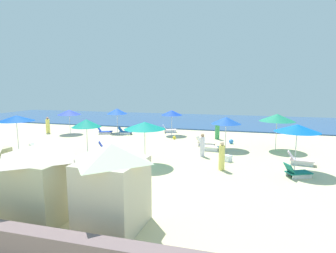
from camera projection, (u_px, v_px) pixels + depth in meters
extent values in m
plane|color=beige|center=(92.00, 175.00, 13.94)|extent=(60.00, 60.00, 0.00)
cube|color=#2A4F88|center=(183.00, 120.00, 35.59)|extent=(60.00, 14.65, 0.12)
cube|color=#BBB790|center=(41.00, 188.00, 9.38)|extent=(2.30, 2.12, 2.10)
pyramid|color=beige|center=(38.00, 151.00, 9.19)|extent=(2.53, 2.33, 0.48)
cube|color=beige|center=(113.00, 194.00, 8.65)|extent=(1.98, 2.10, 2.22)
pyramid|color=beige|center=(111.00, 152.00, 8.45)|extent=(2.18, 2.31, 0.54)
cylinder|color=silver|center=(276.00, 136.00, 19.28)|extent=(0.05, 0.05, 2.05)
cone|color=#1B835E|center=(277.00, 118.00, 19.09)|extent=(2.44, 2.44, 0.52)
cylinder|color=silver|center=(87.00, 141.00, 17.95)|extent=(0.05, 0.05, 1.85)
cone|color=#0C836E|center=(86.00, 123.00, 17.77)|extent=(1.92, 1.92, 0.51)
cube|color=silver|center=(109.00, 151.00, 18.50)|extent=(0.96, 0.48, 0.22)
cube|color=silver|center=(109.00, 150.00, 19.00)|extent=(0.96, 0.48, 0.22)
cube|color=#3340AD|center=(109.00, 148.00, 18.73)|extent=(1.30, 1.04, 0.06)
cube|color=#3340AD|center=(101.00, 145.00, 18.60)|extent=(0.55, 0.67, 0.52)
cylinder|color=silver|center=(172.00, 125.00, 25.12)|extent=(0.05, 0.05, 1.84)
cone|color=blue|center=(172.00, 113.00, 24.95)|extent=(1.90, 1.90, 0.45)
cube|color=silver|center=(171.00, 132.00, 26.36)|extent=(1.02, 0.41, 0.23)
cube|color=silver|center=(170.00, 131.00, 26.90)|extent=(1.02, 0.41, 0.23)
cube|color=silver|center=(170.00, 130.00, 26.61)|extent=(1.34, 1.02, 0.06)
cube|color=silver|center=(165.00, 127.00, 26.52)|extent=(0.54, 0.70, 0.51)
cylinder|color=silver|center=(226.00, 136.00, 19.61)|extent=(0.05, 0.05, 1.82)
cone|color=#184CAF|center=(226.00, 120.00, 19.44)|extent=(2.13, 2.13, 0.50)
cube|color=silver|center=(206.00, 145.00, 20.42)|extent=(1.20, 0.12, 0.22)
cube|color=silver|center=(207.00, 144.00, 20.95)|extent=(1.20, 0.12, 0.22)
cube|color=#F4E3CD|center=(207.00, 142.00, 20.66)|extent=(1.38, 0.75, 0.06)
cube|color=#F4E3CD|center=(199.00, 139.00, 20.83)|extent=(0.37, 0.65, 0.43)
cube|color=silver|center=(210.00, 150.00, 18.92)|extent=(1.11, 0.15, 0.24)
cube|color=silver|center=(211.00, 148.00, 19.44)|extent=(1.11, 0.15, 0.24)
cube|color=#EFE7CB|center=(210.00, 147.00, 19.16)|extent=(1.30, 0.79, 0.06)
cube|color=#EFE7CB|center=(203.00, 143.00, 19.33)|extent=(0.40, 0.66, 0.41)
cylinder|color=silver|center=(18.00, 139.00, 17.50)|extent=(0.05, 0.05, 2.29)
cone|color=#0540B2|center=(16.00, 118.00, 17.30)|extent=(2.18, 2.18, 0.37)
cube|color=silver|center=(39.00, 152.00, 18.36)|extent=(1.01, 0.33, 0.23)
cube|color=silver|center=(43.00, 150.00, 18.85)|extent=(1.01, 0.33, 0.23)
cube|color=white|center=(41.00, 149.00, 18.58)|extent=(1.27, 0.88, 0.06)
cube|color=white|center=(33.00, 146.00, 18.54)|extent=(0.45, 0.62, 0.41)
cylinder|color=silver|center=(145.00, 147.00, 15.75)|extent=(0.05, 0.05, 2.07)
cone|color=#0A8374|center=(145.00, 125.00, 15.56)|extent=(2.38, 2.38, 0.42)
cylinder|color=silver|center=(117.00, 123.00, 26.44)|extent=(0.05, 0.05, 1.82)
cone|color=blue|center=(117.00, 111.00, 26.26)|extent=(1.94, 1.94, 0.53)
cube|color=silver|center=(125.00, 134.00, 25.23)|extent=(1.05, 0.13, 0.23)
cube|color=silver|center=(127.00, 133.00, 25.71)|extent=(1.05, 0.13, 0.23)
cube|color=#1C58A9|center=(126.00, 132.00, 25.45)|extent=(1.21, 0.67, 0.06)
cube|color=#1C58A9|center=(120.00, 129.00, 25.51)|extent=(0.40, 0.57, 0.45)
cube|color=silver|center=(105.00, 133.00, 25.54)|extent=(1.07, 0.43, 0.19)
cube|color=silver|center=(106.00, 132.00, 26.10)|extent=(1.07, 0.43, 0.19)
cube|color=#2342BB|center=(106.00, 131.00, 25.80)|extent=(1.41, 1.05, 0.06)
cube|color=#2342BB|center=(99.00, 129.00, 25.72)|extent=(0.51, 0.70, 0.49)
cylinder|color=silver|center=(70.00, 124.00, 25.85)|extent=(0.05, 0.05, 1.81)
cone|color=blue|center=(69.00, 112.00, 25.68)|extent=(2.13, 2.13, 0.46)
cylinder|color=silver|center=(296.00, 152.00, 14.47)|extent=(0.05, 0.05, 2.12)
cone|color=blue|center=(297.00, 128.00, 14.28)|extent=(2.32, 2.32, 0.41)
cube|color=silver|center=(302.00, 177.00, 13.32)|extent=(0.97, 0.49, 0.21)
cube|color=silver|center=(295.00, 173.00, 13.84)|extent=(0.97, 0.49, 0.21)
cube|color=#156B5E|center=(299.00, 172.00, 13.56)|extent=(1.33, 1.07, 0.06)
cube|color=#156B5E|center=(289.00, 168.00, 13.43)|extent=(0.56, 0.69, 0.51)
cube|color=silver|center=(302.00, 164.00, 15.50)|extent=(1.16, 0.24, 0.25)
cube|color=silver|center=(302.00, 161.00, 15.98)|extent=(1.16, 0.24, 0.25)
cube|color=silver|center=(302.00, 160.00, 15.71)|extent=(1.39, 0.84, 0.06)
cube|color=silver|center=(291.00, 155.00, 15.93)|extent=(0.45, 0.65, 0.48)
cylinder|color=#F2E161|center=(48.00, 126.00, 26.15)|extent=(0.51, 0.51, 1.34)
sphere|color=tan|center=(47.00, 118.00, 26.03)|extent=(0.23, 0.23, 0.23)
cylinder|color=#3EA156|center=(217.00, 131.00, 23.19)|extent=(0.44, 0.44, 1.33)
sphere|color=beige|center=(218.00, 123.00, 23.07)|extent=(0.21, 0.21, 0.21)
cylinder|color=#ECDF6C|center=(222.00, 158.00, 14.69)|extent=(0.37, 0.37, 1.36)
sphere|color=beige|center=(222.00, 144.00, 14.57)|extent=(0.22, 0.22, 0.22)
cylinder|color=white|center=(202.00, 147.00, 17.52)|extent=(0.40, 0.40, 1.28)
sphere|color=tan|center=(203.00, 135.00, 17.41)|extent=(0.23, 0.23, 0.23)
cube|color=white|center=(227.00, 158.00, 16.44)|extent=(0.59, 0.57, 0.38)
sphere|color=yellow|center=(174.00, 137.00, 23.24)|extent=(0.29, 0.29, 0.29)
sphere|color=#388CDE|center=(231.00, 141.00, 21.40)|extent=(0.36, 0.36, 0.36)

